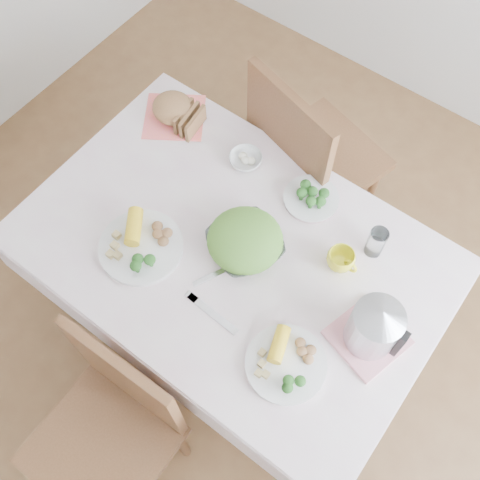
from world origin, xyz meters
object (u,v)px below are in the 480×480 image
Objects in this scene: yellow_mug at (340,260)px; electric_kettle at (375,326)px; chair_far at (318,165)px; salad_bowl at (245,244)px; dining_table at (233,291)px; dinner_plate_left at (141,248)px; chair_near at (104,446)px; dinner_plate_right at (286,364)px.

yellow_mug is 0.29m from electric_kettle.
chair_far reaches higher than salad_bowl.
dining_table is 0.42m from salad_bowl.
dinner_plate_left reaches higher than dining_table.
dinner_plate_left is (-0.29, -0.22, -0.02)m from salad_bowl.
dinner_plate_left is 0.85m from electric_kettle.
salad_bowl is (0.08, -0.67, 0.33)m from chair_far.
chair_far is at bearing 126.51° from electric_kettle.
dinner_plate_right is (0.38, 0.54, 0.31)m from chair_near.
chair_far reaches higher than dining_table.
yellow_mug is at bearing 97.56° from dinner_plate_right.
chair_near is at bearing -124.94° from dinner_plate_right.
chair_far reaches higher than dinner_plate_right.
salad_bowl is 0.53m from electric_kettle.
dinner_plate_right is at bearing -36.17° from salad_bowl.
chair_near is 1.06m from yellow_mug.
dining_table is at bearing -142.42° from salad_bowl.
electric_kettle reaches higher than salad_bowl.
salad_bowl is 0.95× the size of dinner_plate_right.
electric_kettle is at bearing 0.12° from dining_table.
salad_bowl reaches higher than dinner_plate_right.
yellow_mug is at bearing 31.77° from dinner_plate_left.
chair_far reaches higher than dinner_plate_left.
dinner_plate_right is at bearing -3.36° from dinner_plate_left.
yellow_mug is at bearing 25.92° from salad_bowl.
chair_near is (0.01, -0.78, 0.09)m from dining_table.
dining_table is 5.27× the size of dinner_plate_right.
dining_table is 0.57m from yellow_mug.
chair_far is at bearing 96.70° from salad_bowl.
chair_near is 9.91× the size of yellow_mug.
chair_far is 4.22× the size of salad_bowl.
electric_kettle is at bearing 55.02° from dinner_plate_right.
dinner_plate_right reaches higher than dining_table.
salad_bowl reaches higher than dinner_plate_left.
dinner_plate_right is at bearing -30.67° from dining_table.
yellow_mug is at bearing 141.54° from chair_far.
salad_bowl is at bearing 86.93° from chair_near.
dinner_plate_right is at bearing -82.44° from yellow_mug.
chair_near reaches higher than dinner_plate_left.
yellow_mug reaches higher than dinner_plate_left.
dinner_plate_left is 1.14× the size of dinner_plate_right.
salad_bowl is 0.34m from yellow_mug.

